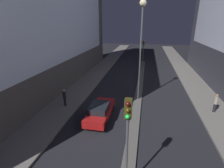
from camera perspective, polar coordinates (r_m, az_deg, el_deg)
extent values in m
cube|color=#56544F|center=(21.68, 8.82, -2.10)|extent=(0.82, 33.35, 0.15)
cylinder|color=#4C4C51|center=(8.88, 4.78, -22.04)|extent=(0.12, 0.12, 3.98)
cube|color=#3D3814|center=(7.48, 5.30, -7.96)|extent=(0.32, 0.28, 0.90)
sphere|color=#4C0F0F|center=(7.19, 5.22, -6.49)|extent=(0.20, 0.20, 0.20)
sphere|color=#4C380A|center=(7.32, 5.15, -8.60)|extent=(0.20, 0.20, 0.20)
sphere|color=#1EEA4C|center=(7.47, 5.08, -10.63)|extent=(0.20, 0.20, 0.20)
cylinder|color=#4C4C51|center=(31.86, 10.04, 8.72)|extent=(0.12, 0.12, 3.98)
cube|color=#3D3814|center=(31.50, 10.31, 13.07)|extent=(0.32, 0.28, 0.90)
sphere|color=#4C0F0F|center=(31.29, 10.33, 13.58)|extent=(0.20, 0.20, 0.20)
sphere|color=#4C380A|center=(31.32, 10.30, 13.04)|extent=(0.20, 0.20, 0.20)
sphere|color=#1EEA4C|center=(31.36, 10.26, 12.49)|extent=(0.20, 0.20, 0.20)
cylinder|color=#4C4C51|center=(17.83, 9.18, 8.96)|extent=(0.16, 0.16, 9.29)
sphere|color=#F9EAB2|center=(17.60, 10.11, 24.62)|extent=(0.64, 0.64, 0.64)
cube|color=maroon|center=(15.41, -3.83, -9.00)|extent=(1.72, 4.60, 0.65)
cube|color=black|center=(14.85, -4.22, -7.70)|extent=(1.47, 2.07, 0.49)
cube|color=red|center=(13.68, -8.87, -13.11)|extent=(0.14, 0.04, 0.10)
cube|color=red|center=(13.36, -3.85, -13.78)|extent=(0.14, 0.04, 0.10)
cylinder|color=black|center=(16.96, -5.04, -7.45)|extent=(0.22, 0.64, 0.64)
cylinder|color=black|center=(16.64, 0.00, -7.94)|extent=(0.22, 0.64, 0.64)
cylinder|color=black|center=(14.61, -8.19, -12.42)|extent=(0.22, 0.64, 0.64)
cylinder|color=black|center=(14.23, -2.30, -13.16)|extent=(0.22, 0.64, 0.64)
cylinder|color=black|center=(17.91, -15.10, -5.67)|extent=(0.24, 0.24, 0.79)
cylinder|color=#232328|center=(17.61, -15.31, -3.48)|extent=(0.32, 0.32, 0.70)
sphere|color=beige|center=(17.44, -15.45, -2.07)|extent=(0.23, 0.23, 0.23)
cylinder|color=black|center=(18.71, 30.47, -6.71)|extent=(0.24, 0.24, 0.81)
cylinder|color=gray|center=(18.42, 30.88, -4.57)|extent=(0.33, 0.33, 0.72)
sphere|color=#9E704C|center=(18.25, 31.14, -3.20)|extent=(0.23, 0.23, 0.23)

